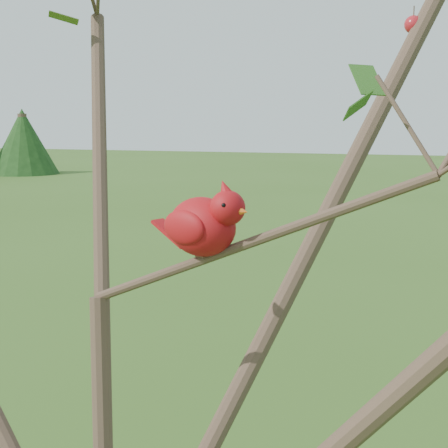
% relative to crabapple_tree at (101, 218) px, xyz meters
% --- Properties ---
extents(crabapple_tree, '(2.35, 2.05, 2.95)m').
position_rel_crabapple_tree_xyz_m(crabapple_tree, '(0.00, 0.00, 0.00)').
color(crabapple_tree, '#443124').
rests_on(crabapple_tree, ground).
extents(cardinal, '(0.21, 0.14, 0.15)m').
position_rel_crabapple_tree_xyz_m(cardinal, '(0.14, 0.10, -0.02)').
color(cardinal, '#A0100D').
rests_on(cardinal, ground).
extents(distant_trees, '(35.78, 15.97, 3.56)m').
position_rel_crabapple_tree_xyz_m(distant_trees, '(-2.08, 25.47, -0.58)').
color(distant_trees, '#443124').
rests_on(distant_trees, ground).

